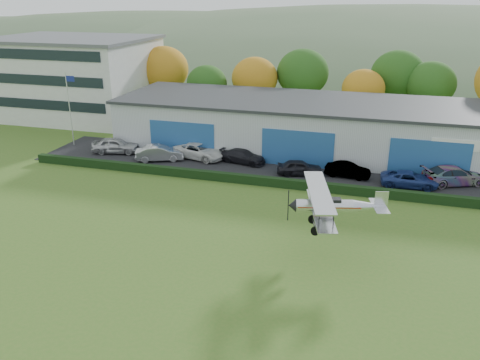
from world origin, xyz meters
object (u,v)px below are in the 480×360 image
(hangar, at_px, (307,125))
(car_1, at_px, (159,153))
(car_6, at_px, (410,179))
(car_7, at_px, (454,175))
(flagpole, at_px, (70,103))
(office_block, at_px, (74,77))
(car_3, at_px, (243,156))
(car_0, at_px, (116,145))
(car_2, at_px, (199,151))
(car_4, at_px, (299,167))
(car_5, at_px, (348,170))
(biplane, at_px, (333,205))

(hangar, bearing_deg, car_1, -148.89)
(car_6, xyz_separation_m, car_7, (3.77, 1.73, 0.14))
(car_1, bearing_deg, flagpole, 55.49)
(office_block, xyz_separation_m, car_3, (27.71, -13.56, -4.50))
(flagpole, xyz_separation_m, car_3, (19.59, -0.56, -4.07))
(car_3, xyz_separation_m, car_6, (15.68, -2.12, 0.02))
(car_1, height_order, car_6, car_1)
(car_0, relative_size, car_2, 0.87)
(hangar, height_order, car_7, hangar)
(hangar, bearing_deg, flagpole, -166.49)
(flagpole, height_order, car_4, flagpole)
(car_2, bearing_deg, flagpole, 101.72)
(car_5, xyz_separation_m, car_7, (9.15, 0.82, 0.15))
(flagpole, height_order, car_1, flagpole)
(office_block, height_order, flagpole, office_block)
(flagpole, bearing_deg, office_block, 121.97)
(car_3, relative_size, biplane, 0.64)
(car_0, distance_m, car_6, 29.49)
(hangar, xyz_separation_m, car_5, (5.01, -7.74, -1.94))
(hangar, bearing_deg, car_7, -26.05)
(car_0, xyz_separation_m, car_3, (13.78, 0.65, -0.16))
(office_block, xyz_separation_m, car_6, (43.39, -15.67, -4.48))
(office_block, xyz_separation_m, flagpole, (8.12, -13.00, -0.43))
(office_block, bearing_deg, hangar, -12.01)
(car_1, relative_size, car_5, 1.17)
(hangar, distance_m, car_4, 8.61)
(flagpole, distance_m, car_4, 25.98)
(car_0, distance_m, car_7, 33.23)
(car_1, xyz_separation_m, car_7, (27.73, 1.27, 0.04))
(car_1, distance_m, car_3, 8.44)
(office_block, relative_size, car_7, 3.63)
(car_5, height_order, car_6, car_6)
(car_2, xyz_separation_m, car_5, (14.99, -1.33, -0.10))
(flagpole, relative_size, biplane, 1.11)
(car_4, bearing_deg, car_7, -97.37)
(car_2, bearing_deg, car_1, 129.82)
(office_block, height_order, car_3, office_block)
(car_0, height_order, car_5, car_0)
(car_6, distance_m, biplane, 14.78)
(car_1, distance_m, car_4, 14.24)
(car_5, relative_size, car_7, 0.72)
(car_2, height_order, car_4, car_2)
(car_4, height_order, biplane, biplane)
(car_1, bearing_deg, office_block, 28.49)
(car_4, height_order, car_5, car_4)
(car_2, bearing_deg, office_block, 73.10)
(flagpole, height_order, car_0, flagpole)
(car_1, xyz_separation_m, car_2, (3.59, 1.79, -0.01))
(car_4, bearing_deg, biplane, -175.86)
(hangar, xyz_separation_m, biplane, (5.06, -22.18, 0.74))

